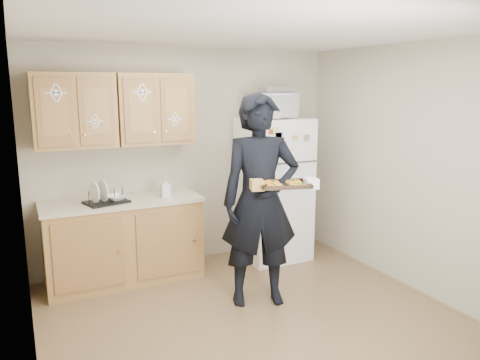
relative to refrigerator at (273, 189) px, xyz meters
name	(u,v)px	position (x,y,z in m)	size (l,w,h in m)	color
floor	(259,324)	(-0.95, -1.43, -0.85)	(3.60, 3.60, 0.00)	brown
ceiling	(262,29)	(-0.95, -1.43, 1.65)	(3.60, 3.60, 0.00)	white
wall_back	(188,157)	(-0.95, 0.37, 0.40)	(3.60, 0.04, 2.50)	#AEA58D
wall_front	(433,255)	(-0.95, -3.23, 0.40)	(3.60, 0.04, 2.50)	#AEA58D
wall_left	(23,211)	(-2.75, -1.43, 0.40)	(0.04, 3.60, 2.50)	#AEA58D
wall_right	(419,170)	(0.85, -1.43, 0.40)	(0.04, 3.60, 2.50)	#AEA58D
refrigerator	(273,189)	(0.00, 0.00, 0.00)	(0.75, 0.70, 1.70)	white
base_cabinet	(124,242)	(-1.80, 0.05, -0.42)	(1.60, 0.60, 0.86)	olive
countertop	(122,201)	(-1.80, 0.05, 0.03)	(1.64, 0.64, 0.04)	#C5B297
upper_cab_left	(74,111)	(-2.20, 0.18, 0.98)	(0.80, 0.33, 0.75)	olive
upper_cab_right	(154,109)	(-1.38, 0.18, 0.98)	(0.80, 0.33, 0.75)	olive
cereal_box	(297,233)	(0.52, 0.24, -0.69)	(0.20, 0.07, 0.32)	gold
person	(260,201)	(-0.73, -1.02, 0.15)	(0.73, 0.48, 2.01)	black
baking_tray	(284,185)	(-0.64, -1.31, 0.36)	(0.43, 0.32, 0.04)	black
pizza_front_left	(275,185)	(-0.76, -1.35, 0.37)	(0.14, 0.14, 0.02)	orange
pizza_front_right	(298,185)	(-0.57, -1.41, 0.37)	(0.14, 0.14, 0.02)	orange
pizza_back_left	(271,182)	(-0.72, -1.21, 0.37)	(0.14, 0.14, 0.02)	orange
pizza_back_right	(293,181)	(-0.52, -1.27, 0.37)	(0.14, 0.14, 0.02)	orange
microwave	(272,106)	(-0.06, -0.05, 1.00)	(0.53, 0.36, 0.29)	white
foil_pan	(275,90)	(0.00, -0.02, 1.18)	(0.35, 0.24, 0.07)	#B6B5BC
dish_rack	(106,195)	(-1.97, -0.03, 0.13)	(0.40, 0.30, 0.16)	black
bowl	(117,198)	(-1.87, -0.03, 0.10)	(0.21, 0.21, 0.05)	white
soap_bottle	(165,187)	(-1.35, -0.03, 0.15)	(0.09, 0.10, 0.21)	white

